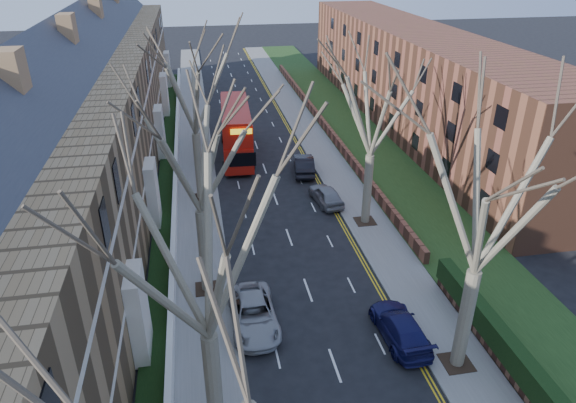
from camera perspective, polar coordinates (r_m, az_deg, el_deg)
pavement_left at (r=50.78m, az=-10.32°, el=5.85°), size 3.00×102.00×0.12m
pavement_right at (r=52.05m, az=3.05°, el=6.78°), size 3.00×102.00×0.12m
terrace_left at (r=42.22m, az=-21.23°, el=7.96°), size 9.70×78.00×13.60m
flats_right at (r=57.85m, az=13.67°, el=13.25°), size 13.97×54.00×10.00m
front_wall_left at (r=43.22m, az=-12.36°, el=2.60°), size 0.30×78.00×1.00m
grass_verge_right at (r=53.20m, az=7.82°, el=7.12°), size 6.00×102.00×0.06m
tree_left_mid at (r=16.79m, az=-9.76°, el=-3.74°), size 10.50×10.50×14.71m
tree_left_far at (r=26.02m, az=-10.33°, el=6.83°), size 10.15×10.15×14.22m
tree_left_dist at (r=37.46m, az=-10.73°, el=13.49°), size 10.50×10.50×14.71m
tree_right_mid at (r=21.64m, az=21.76°, el=1.93°), size 10.50×10.50×14.71m
tree_right_far at (r=33.64m, az=9.62°, el=11.50°), size 10.15×10.15×14.22m
double_decker_bus at (r=47.92m, az=-5.78°, el=7.68°), size 3.21×11.15×4.62m
car_left_far at (r=27.35m, az=-3.84°, el=-12.35°), size 2.43×5.16×1.42m
car_right_near at (r=27.13m, az=12.35°, el=-13.47°), size 2.11×4.84×1.38m
car_right_mid at (r=39.27m, az=4.24°, el=0.75°), size 2.22×4.32×1.41m
car_right_far at (r=44.40m, az=1.77°, el=4.12°), size 2.24×4.82×1.53m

